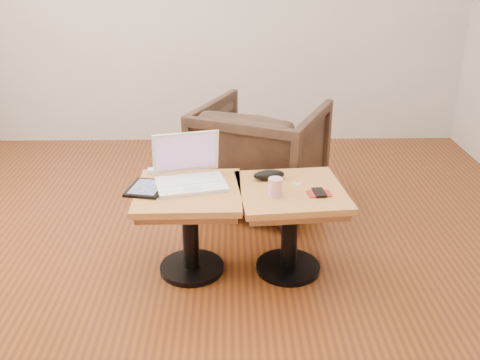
{
  "coord_description": "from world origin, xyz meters",
  "views": [
    {
      "loc": [
        0.15,
        -2.54,
        1.67
      ],
      "look_at": [
        0.2,
        0.02,
        0.55
      ],
      "focal_mm": 40.0,
      "sensor_mm": 36.0,
      "label": 1
    }
  ],
  "objects_px": {
    "striped_cup": "(275,187)",
    "side_table_right": "(290,210)",
    "side_table_left": "(190,210)",
    "armchair": "(261,155)",
    "laptop": "(189,174)"
  },
  "relations": [
    {
      "from": "striped_cup",
      "to": "side_table_right",
      "type": "bearing_deg",
      "value": 40.86
    },
    {
      "from": "side_table_left",
      "to": "striped_cup",
      "type": "xyz_separation_m",
      "value": [
        0.45,
        -0.09,
        0.17
      ]
    },
    {
      "from": "side_table_right",
      "to": "striped_cup",
      "type": "xyz_separation_m",
      "value": [
        -0.09,
        -0.08,
        0.17
      ]
    },
    {
      "from": "striped_cup",
      "to": "armchair",
      "type": "bearing_deg",
      "value": 91.19
    },
    {
      "from": "laptop",
      "to": "striped_cup",
      "type": "distance_m",
      "value": 0.48
    },
    {
      "from": "side_table_left",
      "to": "striped_cup",
      "type": "bearing_deg",
      "value": -11.28
    },
    {
      "from": "side_table_left",
      "to": "armchair",
      "type": "distance_m",
      "value": 0.96
    },
    {
      "from": "side_table_right",
      "to": "striped_cup",
      "type": "height_order",
      "value": "striped_cup"
    },
    {
      "from": "side_table_left",
      "to": "armchair",
      "type": "height_order",
      "value": "armchair"
    },
    {
      "from": "laptop",
      "to": "side_table_right",
      "type": "bearing_deg",
      "value": -22.72
    },
    {
      "from": "side_table_left",
      "to": "side_table_right",
      "type": "xyz_separation_m",
      "value": [
        0.54,
        -0.0,
        0.0
      ]
    },
    {
      "from": "side_table_left",
      "to": "laptop",
      "type": "height_order",
      "value": "laptop"
    },
    {
      "from": "side_table_right",
      "to": "armchair",
      "type": "distance_m",
      "value": 0.87
    },
    {
      "from": "laptop",
      "to": "armchair",
      "type": "relative_size",
      "value": 0.53
    },
    {
      "from": "side_table_right",
      "to": "laptop",
      "type": "relative_size",
      "value": 1.42
    }
  ]
}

